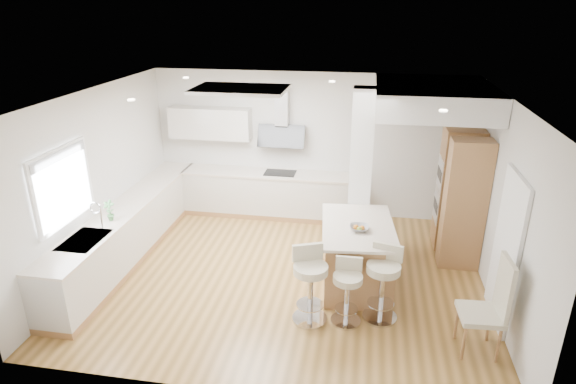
% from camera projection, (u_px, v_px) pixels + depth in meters
% --- Properties ---
extents(ground, '(6.00, 6.00, 0.00)m').
position_uv_depth(ground, '(286.00, 275.00, 7.56)').
color(ground, '#A7793E').
rests_on(ground, ground).
extents(ceiling, '(6.00, 5.00, 0.02)m').
position_uv_depth(ceiling, '(286.00, 275.00, 7.56)').
color(ceiling, silver).
rests_on(ceiling, ground).
extents(wall_back, '(6.00, 0.04, 2.80)m').
position_uv_depth(wall_back, '(308.00, 145.00, 9.33)').
color(wall_back, silver).
rests_on(wall_back, ground).
extents(wall_left, '(0.04, 5.00, 2.80)m').
position_uv_depth(wall_left, '(97.00, 180.00, 7.50)').
color(wall_left, silver).
rests_on(wall_left, ground).
extents(wall_right, '(0.04, 5.00, 2.80)m').
position_uv_depth(wall_right, '(502.00, 206.00, 6.57)').
color(wall_right, silver).
rests_on(wall_right, ground).
extents(skylight, '(4.10, 2.10, 0.06)m').
position_uv_depth(skylight, '(241.00, 90.00, 7.20)').
color(skylight, white).
rests_on(skylight, ground).
extents(window_left, '(0.06, 1.28, 1.07)m').
position_uv_depth(window_left, '(62.00, 183.00, 6.56)').
color(window_left, white).
rests_on(window_left, ground).
extents(doorway_right, '(0.05, 1.00, 2.10)m').
position_uv_depth(doorway_right, '(506.00, 253.00, 6.17)').
color(doorway_right, '#4C423B').
rests_on(doorway_right, ground).
extents(counter_left, '(0.63, 4.50, 1.35)m').
position_uv_depth(counter_left, '(129.00, 230.00, 8.02)').
color(counter_left, '#A67647').
rests_on(counter_left, ground).
extents(counter_back, '(3.62, 0.63, 2.50)m').
position_uv_depth(counter_back, '(260.00, 181.00, 9.48)').
color(counter_back, '#A67647').
rests_on(counter_back, ground).
extents(pillar, '(0.35, 0.35, 2.80)m').
position_uv_depth(pillar, '(360.00, 175.00, 7.74)').
color(pillar, white).
rests_on(pillar, ground).
extents(soffit, '(1.78, 2.20, 0.40)m').
position_uv_depth(soffit, '(433.00, 97.00, 7.55)').
color(soffit, silver).
rests_on(soffit, ground).
extents(oven_column, '(0.63, 1.21, 2.10)m').
position_uv_depth(oven_column, '(460.00, 195.00, 7.88)').
color(oven_column, '#A67647').
rests_on(oven_column, ground).
extents(peninsula, '(1.19, 1.67, 1.03)m').
position_uv_depth(peninsula, '(357.00, 254.00, 7.19)').
color(peninsula, '#A67647').
rests_on(peninsula, ground).
extents(bar_stool_a, '(0.62, 0.62, 1.06)m').
position_uv_depth(bar_stool_a, '(310.00, 281.00, 6.30)').
color(bar_stool_a, silver).
rests_on(bar_stool_a, ground).
extents(bar_stool_b, '(0.41, 0.41, 0.91)m').
position_uv_depth(bar_stool_b, '(347.00, 288.00, 6.29)').
color(bar_stool_b, silver).
rests_on(bar_stool_b, ground).
extents(bar_stool_c, '(0.58, 0.58, 1.05)m').
position_uv_depth(bar_stool_c, '(383.00, 280.00, 6.34)').
color(bar_stool_c, silver).
rests_on(bar_stool_c, ground).
extents(dining_chair, '(0.52, 0.52, 1.27)m').
position_uv_depth(dining_chair, '(492.00, 304.00, 5.68)').
color(dining_chair, beige).
rests_on(dining_chair, ground).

